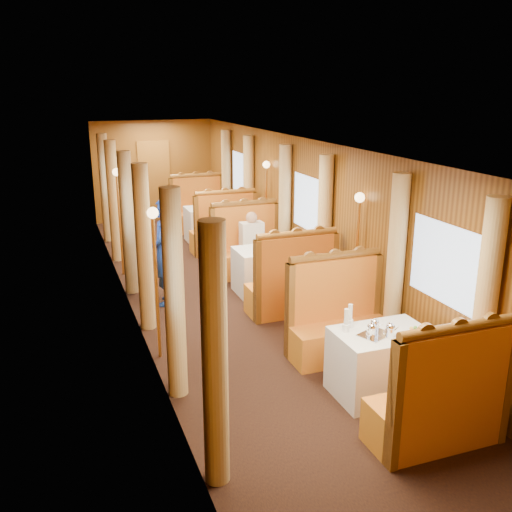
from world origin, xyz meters
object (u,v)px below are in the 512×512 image
banquette_mid_fwd (292,287)px  teapot_back (374,327)px  steward (164,252)px  rose_vase_mid (267,238)px  tea_tray (375,335)px  banquette_near_fwd (439,405)px  passenger (252,238)px  table_near (381,363)px  fruit_plate (416,331)px  banquette_far_aft (199,213)px  banquette_near_aft (338,324)px  table_far (210,224)px  teapot_left (372,332)px  banquette_far_fwd (224,233)px  banquette_mid_aft (247,252)px  rose_vase_far (211,199)px  teapot_right (390,332)px  table_mid (267,270)px

banquette_mid_fwd → teapot_back: banquette_mid_fwd is taller
teapot_back → steward: (-1.59, 3.54, 0.03)m
rose_vase_mid → tea_tray: bearing=-92.1°
banquette_near_fwd → passenger: (-0.00, 5.26, 0.32)m
table_near → passenger: size_ratio=1.38×
fruit_plate → banquette_far_aft: bearing=92.2°
banquette_near_aft → steward: steward is taller
table_far → teapot_left: size_ratio=6.70×
table_near → rose_vase_mid: bearing=90.0°
banquette_far_fwd → tea_tray: bearing=-91.3°
table_near → banquette_mid_aft: (0.00, 4.51, 0.05)m
teapot_left → steward: (-1.50, 3.65, 0.03)m
teapot_back → rose_vase_far: size_ratio=0.42×
tea_tray → passenger: passenger is taller
fruit_plate → banquette_mid_fwd: bearing=96.9°
banquette_mid_aft → teapot_right: 4.68m
banquette_mid_fwd → fruit_plate: (0.32, -2.62, 0.35)m
table_mid → teapot_left: size_ratio=6.70×
tea_tray → teapot_right: teapot_right is taller
banquette_far_fwd → table_far: bearing=90.0°
banquette_mid_fwd → passenger: (-0.00, 1.76, 0.32)m
table_mid → banquette_mid_aft: 1.02m
banquette_mid_fwd → banquette_far_fwd: 3.50m
banquette_near_fwd → rose_vase_far: 8.06m
passenger → teapot_left: bearing=-92.6°
banquette_mid_aft → table_mid: bearing=-90.0°
table_mid → banquette_mid_fwd: 1.02m
teapot_back → banquette_mid_fwd: bearing=99.4°
banquette_far_fwd → teapot_right: (-0.02, -6.14, 0.39)m
table_mid → teapot_left: (-0.20, -3.58, 0.44)m
banquette_near_aft → tea_tray: bearing=-97.2°
steward → rose_vase_mid: bearing=110.8°
teapot_back → rose_vase_mid: size_ratio=0.42×
tea_tray → rose_vase_far: bearing=88.6°
table_mid → rose_vase_far: rose_vase_far is taller
banquette_near_aft → teapot_left: bearing=-100.3°
passenger → banquette_mid_fwd: bearing=-90.0°
banquette_mid_aft → tea_tray: size_ratio=3.94×
table_near → banquette_mid_aft: bearing=90.0°
passenger → banquette_far_aft: bearing=90.0°
table_mid → fruit_plate: (0.32, -3.64, 0.39)m
table_mid → banquette_far_fwd: (0.00, 2.49, 0.05)m
table_far → teapot_back: bearing=-90.8°
table_mid → banquette_mid_aft: size_ratio=0.78×
rose_vase_mid → fruit_plate: bearing=-85.0°
table_far → teapot_left: teapot_left is taller
teapot_left → banquette_near_fwd: bearing=-94.1°
table_mid → tea_tray: bearing=-92.2°
teapot_left → steward: steward is taller
banquette_near_fwd → passenger: banquette_near_fwd is taller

